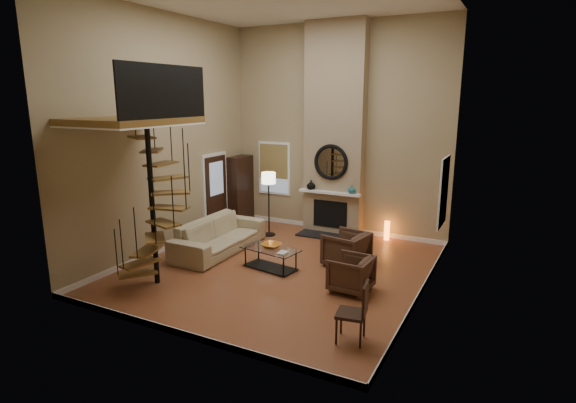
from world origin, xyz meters
The scene contains 32 objects.
ground centered at (0.00, 0.00, -0.01)m, with size 6.00×6.50×0.01m, color #A85D36.
back_wall centered at (0.00, 3.25, 2.75)m, with size 6.00×0.02×5.50m, color tan.
front_wall centered at (0.00, -3.25, 2.75)m, with size 6.00×0.02×5.50m, color tan.
left_wall centered at (-3.00, 0.00, 2.75)m, with size 0.02×6.50×5.50m, color tan.
right_wall centered at (3.00, 0.00, 2.75)m, with size 0.02×6.50×5.50m, color tan.
baseboard_back centered at (0.00, 3.24, 0.06)m, with size 6.00×0.02×0.12m, color white.
baseboard_front centered at (0.00, -3.24, 0.06)m, with size 6.00×0.02×0.12m, color white.
baseboard_left centered at (-2.99, 0.00, 0.06)m, with size 0.02×6.50×0.12m, color white.
baseboard_right centered at (2.99, 0.00, 0.06)m, with size 0.02×6.50×0.12m, color white.
chimney_breast centered at (0.00, 3.06, 2.75)m, with size 1.60×0.38×5.50m, color #937E60.
hearth centered at (0.00, 2.57, 0.02)m, with size 1.50×0.60×0.04m, color black.
firebox centered at (0.00, 2.86, 0.55)m, with size 0.95×0.02×0.72m, color black.
mantel centered at (0.00, 2.78, 1.15)m, with size 1.70×0.18×0.06m, color white.
mirror_frame centered at (0.00, 2.84, 1.95)m, with size 0.94×0.94×0.10m, color black.
mirror_disc centered at (0.00, 2.85, 1.95)m, with size 0.80×0.80×0.01m, color white.
vase_left centered at (-0.55, 2.82, 1.30)m, with size 0.24×0.24×0.25m, color black.
vase_right centered at (0.60, 2.82, 1.28)m, with size 0.20×0.20×0.21m, color #1B5960.
window_back centered at (-1.90, 3.22, 1.62)m, with size 1.02×0.06×1.52m.
window_right centered at (2.97, 2.00, 1.63)m, with size 0.06×1.02×1.52m.
entry_door centered at (-2.95, 1.80, 1.05)m, with size 0.10×1.05×2.16m.
loft centered at (-2.04, -1.80, 3.24)m, with size 1.70×2.20×1.09m.
spiral_stair centered at (-1.78, -1.79, 1.78)m, with size 1.47×1.47×4.06m.
hutch centered at (-2.81, 2.78, 0.95)m, with size 0.42×0.89×1.99m, color black.
sofa centered at (-1.82, 0.35, 0.40)m, with size 2.66×1.04×0.78m, color tan.
armchair_near centered at (1.28, 0.84, 0.35)m, with size 0.84×0.87×0.79m, color #482F21.
armchair_far centered at (1.84, -0.43, 0.35)m, with size 0.73×0.75×0.69m, color #482F21.
coffee_table centered at (-0.17, -0.09, 0.28)m, with size 1.32×0.81×0.46m.
bowl centered at (-0.17, -0.04, 0.50)m, with size 0.42×0.42×0.10m, color orange.
book centered at (0.18, -0.24, 0.46)m, with size 0.18×0.25×0.02m, color gray.
floor_lamp centered at (-1.40, 2.01, 1.41)m, with size 0.37×0.37×1.70m.
accent_lamp centered at (1.51, 3.04, 0.25)m, with size 0.14×0.14×0.49m, color orange.
side_chair centered at (2.46, -2.13, 0.53)m, with size 0.50×0.49×0.94m.
Camera 1 is at (4.42, -8.19, 3.63)m, focal length 28.54 mm.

